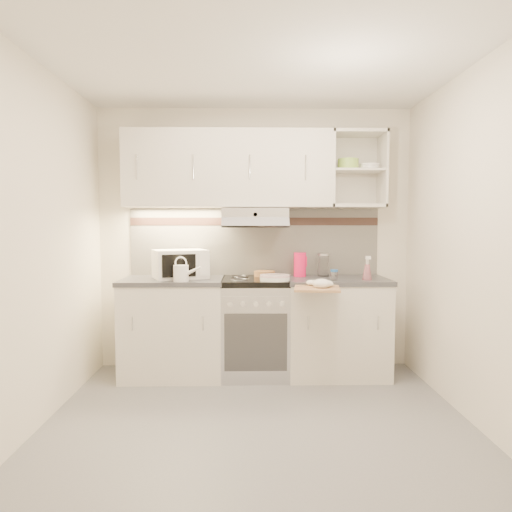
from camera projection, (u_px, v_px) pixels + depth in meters
The scene contains 17 objects.
ground at pixel (258, 427), 3.13m from camera, with size 3.00×3.00×0.00m, color gray.
room_shell at pixel (257, 193), 3.39m from camera, with size 3.04×2.84×2.52m.
base_cabinet_left at pixel (174, 329), 4.19m from camera, with size 0.90×0.60×0.86m, color silver.
worktop_left at pixel (173, 281), 4.15m from camera, with size 0.92×0.62×0.04m, color #47474C.
base_cabinet_right at pixel (336, 328), 4.22m from camera, with size 0.90×0.60×0.86m, color silver.
worktop_right at pixel (337, 280), 4.18m from camera, with size 0.92×0.62×0.04m, color #47474C.
electric_range at pixel (255, 327), 4.20m from camera, with size 0.60×0.60×0.90m.
microwave at pixel (180, 264), 4.17m from camera, with size 0.55×0.49×0.26m.
watering_can at pixel (182, 272), 3.93m from camera, with size 0.25×0.13×0.22m.
plate_stack at pixel (275, 278), 4.00m from camera, with size 0.26×0.26×0.06m.
bread_loaf at pixel (265, 274), 4.33m from camera, with size 0.20×0.20×0.05m, color #A6683C.
pink_pitcher at pixel (300, 264), 4.30m from camera, with size 0.12×0.11×0.23m.
glass_jar at pixel (323, 265), 4.34m from camera, with size 0.11×0.11×0.22m.
spice_jar at pixel (334, 275), 4.01m from camera, with size 0.06×0.06×0.10m.
spray_bottle at pixel (367, 270), 4.03m from camera, with size 0.09×0.09×0.23m.
cutting_board at pixel (317, 289), 3.71m from camera, with size 0.36×0.33×0.02m, color #AB784F.
dish_towel at pixel (318, 282), 3.76m from camera, with size 0.26×0.22×0.07m, color white, non-canonical shape.
Camera 1 is at (-0.07, -3.04, 1.39)m, focal length 32.00 mm.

